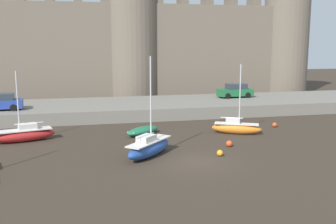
# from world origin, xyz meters

# --- Properties ---
(ground_plane) EXTENTS (160.00, 160.00, 0.00)m
(ground_plane) POSITION_xyz_m (0.00, 0.00, 0.00)
(ground_plane) COLOR #382D23
(quay_road) EXTENTS (57.10, 10.00, 1.23)m
(quay_road) POSITION_xyz_m (0.00, 18.44, 0.62)
(quay_road) COLOR slate
(quay_road) RESTS_ON ground
(castle) EXTENTS (52.32, 7.22, 20.45)m
(castle) POSITION_xyz_m (-0.00, 29.71, 7.83)
(castle) COLOR #706354
(castle) RESTS_ON ground
(rowboat_near_channel_left) EXTENTS (3.51, 3.11, 0.69)m
(rowboat_near_channel_left) POSITION_xyz_m (-2.11, 8.33, 0.36)
(rowboat_near_channel_left) COLOR #1E6B47
(rowboat_near_channel_left) RESTS_ON ground
(sailboat_midflat_left) EXTENTS (4.10, 4.28, 6.73)m
(sailboat_midflat_left) POSITION_xyz_m (-2.70, 1.95, 0.65)
(sailboat_midflat_left) COLOR #234793
(sailboat_midflat_left) RESTS_ON ground
(sailboat_foreground_left) EXTENTS (5.02, 2.52, 5.51)m
(sailboat_foreground_left) POSITION_xyz_m (-11.53, 8.14, 0.57)
(sailboat_foreground_left) COLOR red
(sailboat_foreground_left) RESTS_ON ground
(sailboat_near_channel_right) EXTENTS (4.16, 2.71, 5.88)m
(sailboat_near_channel_right) POSITION_xyz_m (5.65, 6.95, 0.57)
(sailboat_near_channel_right) COLOR orange
(sailboat_near_channel_right) RESTS_ON ground
(mooring_buoy_mid_mud) EXTENTS (0.43, 0.43, 0.43)m
(mooring_buoy_mid_mud) POSITION_xyz_m (2.01, 0.98, 0.22)
(mooring_buoy_mid_mud) COLOR orange
(mooring_buoy_mid_mud) RESTS_ON ground
(mooring_buoy_near_channel) EXTENTS (0.43, 0.43, 0.43)m
(mooring_buoy_near_channel) POSITION_xyz_m (10.11, 8.67, 0.22)
(mooring_buoy_near_channel) COLOR #E04C1E
(mooring_buoy_near_channel) RESTS_ON ground
(mooring_buoy_near_shore) EXTENTS (0.47, 0.47, 0.47)m
(mooring_buoy_near_shore) POSITION_xyz_m (3.53, 3.14, 0.24)
(mooring_buoy_near_shore) COLOR #E04C1E
(mooring_buoy_near_shore) RESTS_ON ground
(car_quay_centre_east) EXTENTS (4.19, 2.06, 1.62)m
(car_quay_centre_east) POSITION_xyz_m (-14.57, 16.28, 2.01)
(car_quay_centre_east) COLOR #263F99
(car_quay_centre_east) RESTS_ON quay_road
(car_quay_east) EXTENTS (4.19, 2.06, 1.62)m
(car_quay_east) POSITION_xyz_m (10.80, 19.79, 2.01)
(car_quay_east) COLOR #1E6638
(car_quay_east) RESTS_ON quay_road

